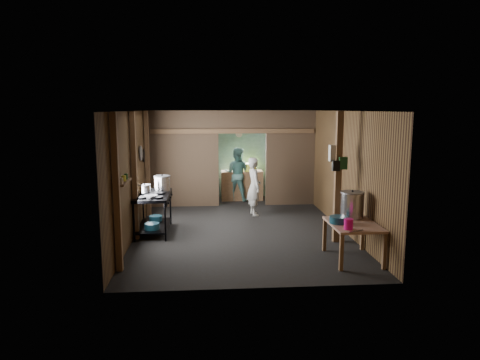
{
  "coord_description": "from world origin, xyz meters",
  "views": [
    {
      "loc": [
        -0.73,
        -9.65,
        2.65
      ],
      "look_at": [
        0.0,
        -0.2,
        1.1
      ],
      "focal_mm": 32.77,
      "sensor_mm": 36.0,
      "label": 1
    }
  ],
  "objects": [
    {
      "name": "back_counter",
      "position": [
        0.3,
        2.95,
        0.42
      ],
      "size": [
        1.2,
        0.5,
        0.85
      ],
      "primitive_type": "cube",
      "color": "brown",
      "rests_on": "floor"
    },
    {
      "name": "wall_clock",
      "position": [
        0.25,
        3.4,
        1.9
      ],
      "size": [
        0.2,
        0.03,
        0.2
      ],
      "primitive_type": "cylinder",
      "rotation": [
        1.57,
        0.0,
        0.0
      ],
      "color": "beige",
      "rests_on": "wall_back"
    },
    {
      "name": "post_left_b",
      "position": [
        -2.18,
        -0.8,
        1.3
      ],
      "size": [
        0.1,
        0.12,
        2.6
      ],
      "primitive_type": "cube",
      "color": "brown",
      "rests_on": "floor"
    },
    {
      "name": "wall_back",
      "position": [
        0.0,
        3.5,
        1.3
      ],
      "size": [
        4.5,
        0.0,
        2.6
      ],
      "primitive_type": "cube",
      "color": "brown",
      "rests_on": "ground"
    },
    {
      "name": "wall_front",
      "position": [
        0.0,
        -3.5,
        1.3
      ],
      "size": [
        4.5,
        0.0,
        2.6
      ],
      "primitive_type": "cube",
      "color": "brown",
      "rests_on": "ground"
    },
    {
      "name": "stock_pot",
      "position": [
        1.93,
        -1.97,
        0.89
      ],
      "size": [
        0.53,
        0.53,
        0.51
      ],
      "primitive_type": null,
      "rotation": [
        0.0,
        0.0,
        0.25
      ],
      "color": "#B9B9C0",
      "rests_on": "prep_table"
    },
    {
      "name": "partition_right",
      "position": [
        1.57,
        2.2,
        1.3
      ],
      "size": [
        1.35,
        0.1,
        2.6
      ],
      "primitive_type": "cube",
      "color": "brown",
      "rests_on": "floor"
    },
    {
      "name": "cook",
      "position": [
        0.45,
        1.05,
        0.73
      ],
      "size": [
        0.44,
        0.58,
        1.45
      ],
      "primitive_type": "imported",
      "rotation": [
        0.0,
        0.0,
        1.75
      ],
      "color": "beige",
      "rests_on": "floor"
    },
    {
      "name": "partition_left",
      "position": [
        -1.32,
        2.2,
        1.3
      ],
      "size": [
        1.85,
        0.1,
        2.6
      ],
      "primitive_type": "cube",
      "color": "brown",
      "rests_on": "floor"
    },
    {
      "name": "knife",
      "position": [
        1.7,
        -2.88,
        0.67
      ],
      "size": [
        0.29,
        0.15,
        0.01
      ],
      "primitive_type": "cube",
      "rotation": [
        0.0,
        0.0,
        0.39
      ],
      "color": "#B9B9C0",
      "rests_on": "prep_table"
    },
    {
      "name": "pan_lid_big",
      "position": [
        -2.21,
        0.4,
        1.65
      ],
      "size": [
        0.03,
        0.34,
        0.34
      ],
      "primitive_type": "cylinder",
      "rotation": [
        0.0,
        1.57,
        0.0
      ],
      "color": "gray",
      "rests_on": "wall_left"
    },
    {
      "name": "wall_right",
      "position": [
        2.25,
        0.0,
        1.3
      ],
      "size": [
        0.0,
        7.0,
        2.6
      ],
      "primitive_type": "cube",
      "color": "brown",
      "rests_on": "ground"
    },
    {
      "name": "stove_pot_med",
      "position": [
        -2.05,
        -0.34,
        0.94
      ],
      "size": [
        0.28,
        0.28,
        0.22
      ],
      "primitive_type": null,
      "rotation": [
        0.0,
        0.0,
        -0.12
      ],
      "color": "#B9B9C0",
      "rests_on": "gas_range"
    },
    {
      "name": "wall_left",
      "position": [
        -2.25,
        0.0,
        1.3
      ],
      "size": [
        0.0,
        7.0,
        2.6
      ],
      "primitive_type": "cube",
      "color": "brown",
      "rests_on": "ground"
    },
    {
      "name": "gas_range",
      "position": [
        -1.88,
        -0.37,
        0.42
      ],
      "size": [
        0.74,
        1.44,
        0.85
      ],
      "primitive_type": null,
      "color": "black",
      "rests_on": "floor"
    },
    {
      "name": "frying_pan",
      "position": [
        -1.88,
        -0.74,
        0.87
      ],
      "size": [
        0.33,
        0.53,
        0.07
      ],
      "primitive_type": null,
      "rotation": [
        0.0,
        0.0,
        -0.1
      ],
      "color": "gray",
      "rests_on": "gas_range"
    },
    {
      "name": "post_right",
      "position": [
        2.18,
        -0.2,
        1.3
      ],
      "size": [
        0.1,
        0.12,
        2.6
      ],
      "primitive_type": "cube",
      "color": "brown",
      "rests_on": "floor"
    },
    {
      "name": "post_left_c",
      "position": [
        -2.18,
        1.2,
        1.3
      ],
      "size": [
        0.1,
        0.12,
        2.6
      ],
      "primitive_type": "cube",
      "color": "brown",
      "rests_on": "floor"
    },
    {
      "name": "blue_tub_front",
      "position": [
        -1.88,
        -0.7,
        0.23
      ],
      "size": [
        0.31,
        0.31,
        0.13
      ],
      "primitive_type": "cylinder",
      "color": "#154154",
      "rests_on": "gas_range"
    },
    {
      "name": "ceiling",
      "position": [
        0.0,
        0.0,
        2.6
      ],
      "size": [
        4.5,
        7.0,
        0.0
      ],
      "primitive_type": "cube",
      "color": "#3A3837",
      "rests_on": "ground"
    },
    {
      "name": "bag_green",
      "position": [
        1.92,
        -1.36,
        1.6
      ],
      "size": [
        0.16,
        0.12,
        0.24
      ],
      "primitive_type": "cube",
      "color": "#164520",
      "rests_on": "post_free"
    },
    {
      "name": "wash_basin",
      "position": [
        1.57,
        -2.33,
        0.72
      ],
      "size": [
        0.36,
        0.36,
        0.12
      ],
      "primitive_type": "cylinder",
      "rotation": [
        0.0,
        0.0,
        -0.14
      ],
      "color": "#154154",
      "rests_on": "prep_table"
    },
    {
      "name": "partition_header",
      "position": [
        0.25,
        2.2,
        2.3
      ],
      "size": [
        1.3,
        0.1,
        0.6
      ],
      "primitive_type": "cube",
      "color": "brown",
      "rests_on": "wall_back"
    },
    {
      "name": "turquoise_panel",
      "position": [
        0.0,
        3.44,
        1.25
      ],
      "size": [
        4.4,
        0.06,
        2.5
      ],
      "primitive_type": "cube",
      "color": "#7CABA2",
      "rests_on": "wall_back"
    },
    {
      "name": "yellow_tub",
      "position": [
        0.53,
        2.95,
        0.96
      ],
      "size": [
        0.4,
        0.4,
        0.22
      ],
      "primitive_type": "cylinder",
      "color": "#DBE43C",
      "rests_on": "back_counter"
    },
    {
      "name": "wall_shelf",
      "position": [
        -2.15,
        -2.1,
        1.4
      ],
      "size": [
        0.14,
        0.8,
        0.03
      ],
      "primitive_type": "cube",
      "color": "brown",
      "rests_on": "wall_left"
    },
    {
      "name": "pan_lid_small",
      "position": [
        -2.21,
        0.8,
        1.55
      ],
      "size": [
        0.03,
        0.3,
        0.3
      ],
      "primitive_type": "cylinder",
      "rotation": [
        0.0,
        1.57,
        0.0
      ],
      "color": "black",
      "rests_on": "wall_left"
    },
    {
      "name": "worker_back",
      "position": [
        0.15,
        2.85,
        0.77
      ],
      "size": [
        0.91,
        0.82,
        1.54
      ],
      "primitive_type": "imported",
      "rotation": [
        0.0,
        0.0,
        2.77
      ],
      "color": "slate",
      "rests_on": "floor"
    },
    {
      "name": "bag_black",
      "position": [
        1.78,
        -1.38,
        1.55
      ],
      "size": [
        0.14,
        0.1,
        0.2
      ],
      "primitive_type": "cube",
      "color": "black",
      "rests_on": "post_free"
    },
    {
      "name": "jar_green",
      "position": [
        -2.15,
        -1.88,
        1.47
      ],
      "size": [
        0.06,
        0.06,
        0.1
      ],
      "primitive_type": "cylinder",
      "color": "#164520",
      "rests_on": "wall_shelf"
    },
    {
      "name": "post_left_a",
      "position": [
        -2.18,
        -2.6,
        1.3
      ],
      "size": [
        0.1,
        0.12,
        2.6
      ],
      "primitive_type": "cube",
      "color": "brown",
      "rests_on": "floor"
    },
    {
      "name": "cross_beam",
      "position": [
        0.0,
        2.15,
        2.05
      ],
      "size": [
        4.4,
        0.12,
        0.12
      ],
      "primitive_type": "cube",
      "color": "brown",
      "rests_on": "wall_left"
    },
    {
      "name": "bag_white",
      "position": [
        1.8,
        -1.22,
        1.78
      ],
      "size": [
        0.22,
        0.15,
        0.32
      ],
      "primitive_type": "cube",
      "color": "beige",
      "rests_on": "post_free"
    },
    {
      "name": "stove_pot_large",
      "position": [
        -1.71,
        -0.02,
        1.01
      ],
      "size": [
        0.42,
        0.42,
        0.36
      ],
      "primitive_type": null,
      "rotation": [
        0.0,
        0.0,
        0.19
      ],
      "color": "#B9B9C0",
      "rests_on": "gas_range"
    },
    {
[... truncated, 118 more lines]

